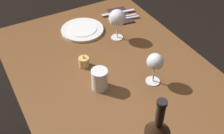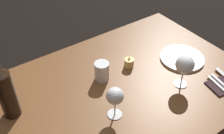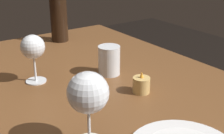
{
  "view_description": "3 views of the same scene",
  "coord_description": "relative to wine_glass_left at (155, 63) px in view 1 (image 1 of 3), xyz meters",
  "views": [
    {
      "loc": [
        -0.89,
        0.51,
        1.66
      ],
      "look_at": [
        -0.01,
        0.02,
        0.79
      ],
      "focal_mm": 46.45,
      "sensor_mm": 36.0,
      "label": 1
    },
    {
      "loc": [
        -0.6,
        -0.76,
        1.67
      ],
      "look_at": [
        -0.03,
        0.05,
        0.84
      ],
      "focal_mm": 43.52,
      "sensor_mm": 36.0,
      "label": 2
    },
    {
      "loc": [
        0.74,
        -0.44,
        1.16
      ],
      "look_at": [
        0.03,
        0.06,
        0.8
      ],
      "focal_mm": 49.12,
      "sensor_mm": 36.0,
      "label": 3
    }
  ],
  "objects": [
    {
      "name": "folded_napkin",
      "position": [
        0.57,
        -0.16,
        -0.11
      ],
      "size": [
        0.21,
        0.14,
        0.01
      ],
      "color": "#2D1E23",
      "rests_on": "dining_table"
    },
    {
      "name": "table_knife",
      "position": [
        0.6,
        -0.16,
        -0.1
      ],
      "size": [
        0.06,
        0.21,
        0.0
      ],
      "color": "silver",
      "rests_on": "folded_napkin"
    },
    {
      "name": "fork_outer",
      "position": [
        0.52,
        -0.16,
        -0.1
      ],
      "size": [
        0.05,
        0.18,
        0.0
      ],
      "color": "silver",
      "rests_on": "folded_napkin"
    },
    {
      "name": "water_tumbler",
      "position": [
        0.08,
        0.23,
        -0.07
      ],
      "size": [
        0.07,
        0.07,
        0.1
      ],
      "color": "white",
      "rests_on": "dining_table"
    },
    {
      "name": "wine_glass_right",
      "position": [
        0.38,
        -0.03,
        0.01
      ],
      "size": [
        0.09,
        0.09,
        0.17
      ],
      "color": "white",
      "rests_on": "dining_table"
    },
    {
      "name": "wine_glass_left",
      "position": [
        0.0,
        0.0,
        0.0
      ],
      "size": [
        0.08,
        0.08,
        0.16
      ],
      "color": "white",
      "rests_on": "dining_table"
    },
    {
      "name": "dining_table",
      "position": [
        0.14,
        0.13,
        -0.2
      ],
      "size": [
        1.3,
        0.9,
        0.74
      ],
      "color": "brown",
      "rests_on": "ground"
    },
    {
      "name": "fork_inner",
      "position": [
        0.54,
        -0.16,
        -0.1
      ],
      "size": [
        0.05,
        0.18,
        0.0
      ],
      "color": "silver",
      "rests_on": "folded_napkin"
    },
    {
      "name": "votive_candle",
      "position": [
        0.25,
        0.23,
        -0.09
      ],
      "size": [
        0.05,
        0.05,
        0.07
      ],
      "color": "#DBB266",
      "rests_on": "dining_table"
    },
    {
      "name": "dinner_plate",
      "position": [
        0.54,
        0.11,
        -0.11
      ],
      "size": [
        0.24,
        0.24,
        0.02
      ],
      "color": "white",
      "rests_on": "dining_table"
    }
  ]
}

